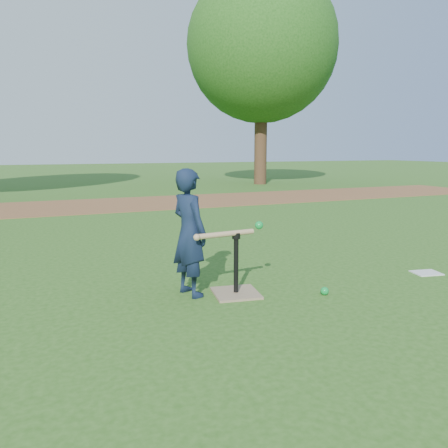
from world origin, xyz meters
name	(u,v)px	position (x,y,z in m)	size (l,w,h in m)	color
ground	(239,293)	(0.00, 0.00, 0.00)	(80.00, 80.00, 0.00)	#285116
dirt_strip	(115,205)	(0.00, 7.50, 0.01)	(24.00, 3.00, 0.01)	brown
child	(189,233)	(-0.46, 0.15, 0.61)	(0.45, 0.29, 1.23)	#111C33
wiffle_ball_ground	(325,291)	(0.74, -0.38, 0.04)	(0.08, 0.08, 0.08)	#0C8E35
clipboard	(426,273)	(2.26, -0.21, 0.01)	(0.30, 0.23, 0.01)	silver
batting_tee	(236,283)	(-0.05, -0.02, 0.11)	(0.49, 0.49, 0.61)	#8C7459
swing_action	(230,232)	(-0.12, -0.04, 0.62)	(0.74, 0.13, 0.13)	tan
tree_right	(262,47)	(6.50, 12.00, 5.29)	(5.80, 5.80, 8.21)	#382316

